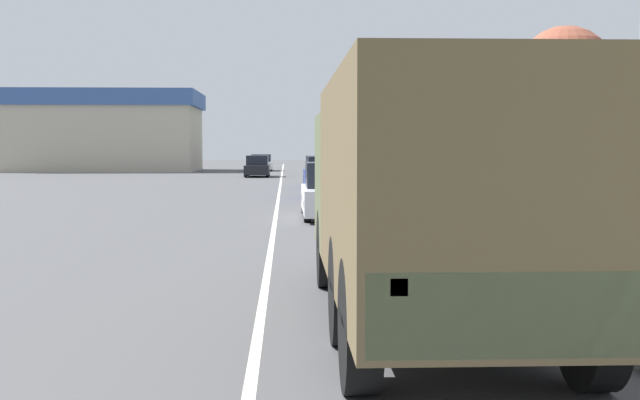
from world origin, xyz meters
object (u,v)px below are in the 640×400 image
at_px(car_fourth_ahead, 257,167).
at_px(car_farthest_ahead, 261,163).
at_px(military_truck, 428,189).
at_px(car_second_ahead, 328,179).
at_px(car_nearest_ahead, 333,193).
at_px(car_third_ahead, 322,173).

bearing_deg(car_fourth_ahead, car_farthest_ahead, 90.64).
bearing_deg(military_truck, car_second_ahead, 89.73).
xyz_separation_m(car_nearest_ahead, car_second_ahead, (0.33, 9.33, 0.03)).
bearing_deg(car_fourth_ahead, car_third_ahead, -75.93).
bearing_deg(car_third_ahead, car_second_ahead, -90.89).
distance_m(car_second_ahead, car_third_ahead, 8.14).
xyz_separation_m(military_truck, car_third_ahead, (0.24, 32.18, -0.88)).
height_order(car_third_ahead, car_farthest_ahead, car_third_ahead).
distance_m(car_second_ahead, car_fourth_ahead, 23.97).
bearing_deg(car_nearest_ahead, car_farthest_ahead, 94.35).
bearing_deg(car_farthest_ahead, car_fourth_ahead, -89.36).
distance_m(car_second_ahead, car_farthest_ahead, 38.13).
bearing_deg(car_farthest_ahead, military_truck, -86.48).
relative_size(car_second_ahead, car_fourth_ahead, 0.96).
bearing_deg(car_second_ahead, car_fourth_ahead, 99.04).
distance_m(military_truck, car_nearest_ahead, 14.75).
height_order(car_second_ahead, car_fourth_ahead, car_second_ahead).
distance_m(military_truck, car_third_ahead, 32.20).
bearing_deg(car_second_ahead, military_truck, -90.27).
relative_size(car_nearest_ahead, car_third_ahead, 1.02).
height_order(car_third_ahead, car_fourth_ahead, car_third_ahead).
height_order(military_truck, car_fourth_ahead, military_truck).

